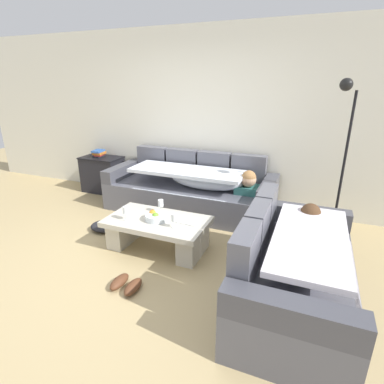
{
  "coord_description": "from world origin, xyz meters",
  "views": [
    {
      "loc": [
        1.8,
        -2.48,
        1.91
      ],
      "look_at": [
        0.38,
        1.0,
        0.55
      ],
      "focal_mm": 28.7,
      "sensor_mm": 36.0,
      "label": 1
    }
  ],
  "objects_px": {
    "coffee_table": "(158,230)",
    "book_stack_on_cabinet": "(99,153)",
    "wine_glass_far_back": "(161,204)",
    "couch_along_wall": "(192,191)",
    "couch_near_window": "(295,269)",
    "wine_glass_near_right": "(174,218)",
    "open_magazine": "(188,220)",
    "wine_glass_near_left": "(126,211)",
    "pair_of_shoes": "(126,284)",
    "floor_lamp": "(341,153)",
    "side_cabinet": "(103,174)",
    "crumpled_garment": "(105,226)",
    "fruit_bowl": "(156,217)"
  },
  "relations": [
    {
      "from": "crumpled_garment",
      "to": "wine_glass_far_back",
      "type": "bearing_deg",
      "value": 4.0
    },
    {
      "from": "couch_along_wall",
      "to": "wine_glass_far_back",
      "type": "bearing_deg",
      "value": -90.3
    },
    {
      "from": "couch_along_wall",
      "to": "wine_glass_near_left",
      "type": "xyz_separation_m",
      "value": [
        -0.28,
        -1.37,
        0.17
      ]
    },
    {
      "from": "open_magazine",
      "to": "side_cabinet",
      "type": "bearing_deg",
      "value": 153.65
    },
    {
      "from": "wine_glass_near_left",
      "to": "wine_glass_far_back",
      "type": "relative_size",
      "value": 1.0
    },
    {
      "from": "wine_glass_near_right",
      "to": "open_magazine",
      "type": "distance_m",
      "value": 0.25
    },
    {
      "from": "open_magazine",
      "to": "couch_along_wall",
      "type": "bearing_deg",
      "value": 114.09
    },
    {
      "from": "couch_along_wall",
      "to": "crumpled_garment",
      "type": "distance_m",
      "value": 1.39
    },
    {
      "from": "couch_near_window",
      "to": "open_magazine",
      "type": "bearing_deg",
      "value": 69.41
    },
    {
      "from": "wine_glass_near_right",
      "to": "pair_of_shoes",
      "type": "height_order",
      "value": "wine_glass_near_right"
    },
    {
      "from": "fruit_bowl",
      "to": "open_magazine",
      "type": "relative_size",
      "value": 1.0
    },
    {
      "from": "wine_glass_near_left",
      "to": "couch_near_window",
      "type": "bearing_deg",
      "value": -6.58
    },
    {
      "from": "couch_along_wall",
      "to": "coffee_table",
      "type": "distance_m",
      "value": 1.22
    },
    {
      "from": "book_stack_on_cabinet",
      "to": "coffee_table",
      "type": "bearing_deg",
      "value": -36.65
    },
    {
      "from": "floor_lamp",
      "to": "pair_of_shoes",
      "type": "xyz_separation_m",
      "value": [
        -1.83,
        -1.88,
        -1.07
      ]
    },
    {
      "from": "fruit_bowl",
      "to": "crumpled_garment",
      "type": "bearing_deg",
      "value": 170.26
    },
    {
      "from": "book_stack_on_cabinet",
      "to": "crumpled_garment",
      "type": "relative_size",
      "value": 0.59
    },
    {
      "from": "couch_along_wall",
      "to": "couch_near_window",
      "type": "distance_m",
      "value": 2.28
    },
    {
      "from": "wine_glass_near_left",
      "to": "wine_glass_far_back",
      "type": "xyz_separation_m",
      "value": [
        0.28,
        0.35,
        0.0
      ]
    },
    {
      "from": "fruit_bowl",
      "to": "floor_lamp",
      "type": "relative_size",
      "value": 0.14
    },
    {
      "from": "couch_along_wall",
      "to": "coffee_table",
      "type": "bearing_deg",
      "value": -87.71
    },
    {
      "from": "couch_near_window",
      "to": "open_magazine",
      "type": "xyz_separation_m",
      "value": [
        -1.24,
        0.47,
        0.05
      ]
    },
    {
      "from": "wine_glass_far_back",
      "to": "pair_of_shoes",
      "type": "xyz_separation_m",
      "value": [
        0.13,
        -1.01,
        -0.45
      ]
    },
    {
      "from": "wine_glass_far_back",
      "to": "book_stack_on_cabinet",
      "type": "bearing_deg",
      "value": 146.61
    },
    {
      "from": "wine_glass_near_right",
      "to": "floor_lamp",
      "type": "distance_m",
      "value": 2.11
    },
    {
      "from": "book_stack_on_cabinet",
      "to": "floor_lamp",
      "type": "bearing_deg",
      "value": -5.42
    },
    {
      "from": "couch_near_window",
      "to": "floor_lamp",
      "type": "bearing_deg",
      "value": -12.52
    },
    {
      "from": "wine_glass_near_right",
      "to": "side_cabinet",
      "type": "distance_m",
      "value": 2.69
    },
    {
      "from": "couch_along_wall",
      "to": "couch_near_window",
      "type": "height_order",
      "value": "same"
    },
    {
      "from": "wine_glass_near_left",
      "to": "book_stack_on_cabinet",
      "type": "height_order",
      "value": "book_stack_on_cabinet"
    },
    {
      "from": "floor_lamp",
      "to": "couch_near_window",
      "type": "bearing_deg",
      "value": -102.52
    },
    {
      "from": "crumpled_garment",
      "to": "wine_glass_near_right",
      "type": "bearing_deg",
      "value": -12.61
    },
    {
      "from": "wine_glass_near_left",
      "to": "crumpled_garment",
      "type": "xyz_separation_m",
      "value": [
        -0.56,
        0.29,
        -0.44
      ]
    },
    {
      "from": "couch_near_window",
      "to": "coffee_table",
      "type": "relative_size",
      "value": 1.52
    },
    {
      "from": "floor_lamp",
      "to": "crumpled_garment",
      "type": "relative_size",
      "value": 4.88
    },
    {
      "from": "couch_along_wall",
      "to": "book_stack_on_cabinet",
      "type": "relative_size",
      "value": 10.78
    },
    {
      "from": "fruit_bowl",
      "to": "book_stack_on_cabinet",
      "type": "height_order",
      "value": "book_stack_on_cabinet"
    },
    {
      "from": "coffee_table",
      "to": "floor_lamp",
      "type": "distance_m",
      "value": 2.36
    },
    {
      "from": "couch_along_wall",
      "to": "book_stack_on_cabinet",
      "type": "xyz_separation_m",
      "value": [
        -1.89,
        0.22,
        0.38
      ]
    },
    {
      "from": "fruit_bowl",
      "to": "open_magazine",
      "type": "distance_m",
      "value": 0.37
    },
    {
      "from": "wine_glass_far_back",
      "to": "floor_lamp",
      "type": "xyz_separation_m",
      "value": [
        1.96,
        0.87,
        0.62
      ]
    },
    {
      "from": "open_magazine",
      "to": "pair_of_shoes",
      "type": "relative_size",
      "value": 0.95
    },
    {
      "from": "fruit_bowl",
      "to": "couch_along_wall",
      "type": "bearing_deg",
      "value": 92.13
    },
    {
      "from": "fruit_bowl",
      "to": "wine_glass_near_left",
      "type": "height_order",
      "value": "wine_glass_near_left"
    },
    {
      "from": "pair_of_shoes",
      "to": "open_magazine",
      "type": "bearing_deg",
      "value": 73.35
    },
    {
      "from": "coffee_table",
      "to": "book_stack_on_cabinet",
      "type": "distance_m",
      "value": 2.46
    },
    {
      "from": "open_magazine",
      "to": "floor_lamp",
      "type": "height_order",
      "value": "floor_lamp"
    },
    {
      "from": "couch_near_window",
      "to": "floor_lamp",
      "type": "relative_size",
      "value": 0.94
    },
    {
      "from": "coffee_table",
      "to": "wine_glass_far_back",
      "type": "xyz_separation_m",
      "value": [
        -0.05,
        0.2,
        0.26
      ]
    },
    {
      "from": "floor_lamp",
      "to": "crumpled_garment",
      "type": "distance_m",
      "value": 3.13
    }
  ]
}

